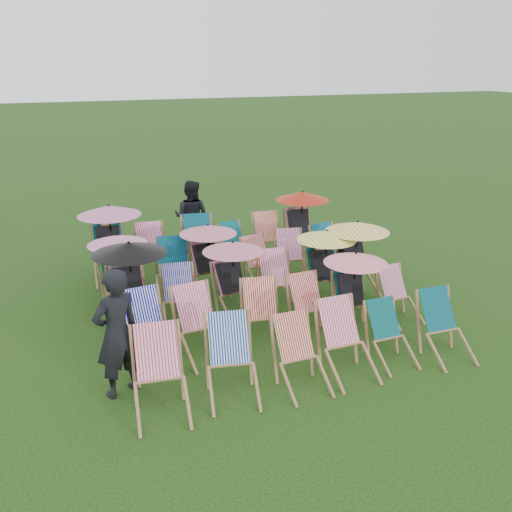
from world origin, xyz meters
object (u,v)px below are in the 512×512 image
object	(u,v)px
person_rear	(191,217)
deckchair_5	(447,327)
deckchair_29	(301,222)
deckchair_0	(160,376)
person_left	(117,333)

from	to	relation	value
person_rear	deckchair_5	bearing A→B (deg)	145.88
deckchair_29	deckchair_5	bearing A→B (deg)	-80.69
deckchair_0	deckchair_5	distance (m)	4.06
deckchair_29	person_rear	size ratio (longest dim) A/B	0.84
deckchair_5	person_left	world-z (taller)	person_left
deckchair_0	person_left	bearing A→B (deg)	129.39
deckchair_0	deckchair_29	size ratio (longest dim) A/B	0.74
deckchair_29	person_left	world-z (taller)	person_left
deckchair_5	deckchair_29	bearing A→B (deg)	91.39
deckchair_0	deckchair_5	size ratio (longest dim) A/B	1.09
deckchair_5	deckchair_29	size ratio (longest dim) A/B	0.67
person_left	person_rear	bearing A→B (deg)	-136.75
person_rear	deckchair_29	bearing A→B (deg)	-167.41
deckchair_29	person_rear	xyz separation A→B (m)	(-2.17, 0.89, 0.09)
deckchair_5	deckchair_29	distance (m)	4.81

